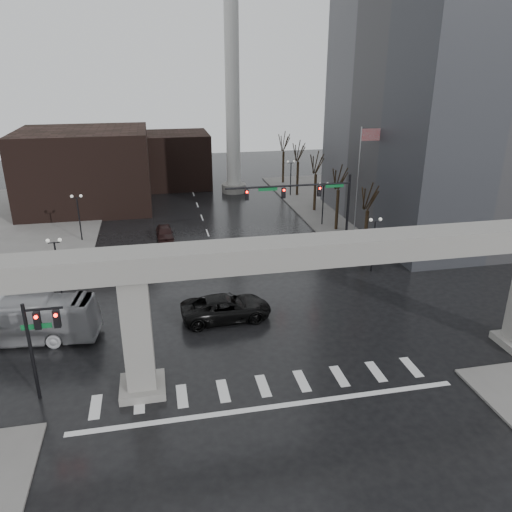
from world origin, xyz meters
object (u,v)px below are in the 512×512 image
object	(u,v)px
signal_mast_arm	(311,199)
far_car	(165,233)
city_bus	(11,320)
pickup_truck	(226,308)

from	to	relation	value
signal_mast_arm	far_car	size ratio (longest dim) A/B	2.79
city_bus	far_car	bearing A→B (deg)	-22.05
far_car	city_bus	bearing A→B (deg)	-121.59
city_bus	far_car	world-z (taller)	city_bus
pickup_truck	city_bus	bearing A→B (deg)	87.66
pickup_truck	city_bus	size ratio (longest dim) A/B	0.58
pickup_truck	far_car	size ratio (longest dim) A/B	1.54
signal_mast_arm	city_bus	world-z (taller)	signal_mast_arm
signal_mast_arm	far_car	bearing A→B (deg)	150.04
signal_mast_arm	pickup_truck	bearing A→B (deg)	-131.55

